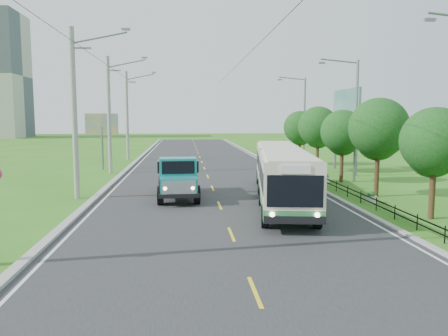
{
  "coord_description": "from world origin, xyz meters",
  "views": [
    {
      "loc": [
        -1.9,
        -17.43,
        4.78
      ],
      "look_at": [
        0.39,
        7.57,
        1.9
      ],
      "focal_mm": 35.0,
      "sensor_mm": 36.0,
      "label": 1
    }
  ],
  "objects": [
    {
      "name": "planter_far",
      "position": [
        8.6,
        22.0,
        0.29
      ],
      "size": [
        0.64,
        0.64,
        0.67
      ],
      "color": "silver",
      "rests_on": "ground"
    },
    {
      "name": "planter_near",
      "position": [
        8.6,
        6.0,
        0.29
      ],
      "size": [
        0.64,
        0.64,
        0.67
      ],
      "color": "silver",
      "rests_on": "ground"
    },
    {
      "name": "edge_line_left",
      "position": [
        -6.65,
        20.0,
        0.02
      ],
      "size": [
        0.12,
        120.0,
        0.0
      ],
      "primitive_type": "cube",
      "color": "silver",
      "rests_on": "road"
    },
    {
      "name": "billboard_right",
      "position": [
        12.3,
        20.0,
        5.34
      ],
      "size": [
        0.24,
        6.0,
        7.3
      ],
      "color": "slate",
      "rests_on": "ground"
    },
    {
      "name": "dump_truck",
      "position": [
        -2.3,
        8.61,
        1.41
      ],
      "size": [
        2.52,
        6.02,
        2.5
      ],
      "rotation": [
        0.0,
        0.0,
        0.04
      ],
      "color": "teal",
      "rests_on": "ground"
    },
    {
      "name": "streetlight_far",
      "position": [
        10.64,
        28.0,
        4.9
      ],
      "size": [
        3.02,
        0.2,
        9.07
      ],
      "color": "slate",
      "rests_on": "ground"
    },
    {
      "name": "road",
      "position": [
        0.0,
        20.0,
        0.01
      ],
      "size": [
        14.0,
        120.0,
        0.02
      ],
      "primitive_type": "cube",
      "color": "#28282B",
      "rests_on": "ground"
    },
    {
      "name": "tree_fourth",
      "position": [
        9.86,
        14.14,
        3.59
      ],
      "size": [
        3.24,
        3.31,
        5.4
      ],
      "color": "#382314",
      "rests_on": "ground"
    },
    {
      "name": "tree_fifth",
      "position": [
        9.86,
        20.14,
        3.85
      ],
      "size": [
        3.48,
        3.52,
        5.8
      ],
      "color": "#382314",
      "rests_on": "ground"
    },
    {
      "name": "railing_right",
      "position": [
        8.0,
        14.0,
        0.3
      ],
      "size": [
        0.04,
        40.0,
        0.6
      ],
      "primitive_type": "cube",
      "color": "black",
      "rests_on": "ground"
    },
    {
      "name": "pole_near",
      "position": [
        -8.26,
        9.0,
        5.09
      ],
      "size": [
        3.51,
        0.32,
        10.0
      ],
      "color": "gray",
      "rests_on": "ground"
    },
    {
      "name": "planter_mid",
      "position": [
        8.6,
        14.0,
        0.29
      ],
      "size": [
        0.64,
        0.64,
        0.67
      ],
      "color": "silver",
      "rests_on": "ground"
    },
    {
      "name": "billboard_left",
      "position": [
        -9.5,
        24.0,
        3.87
      ],
      "size": [
        3.0,
        0.2,
        5.2
      ],
      "color": "slate",
      "rests_on": "ground"
    },
    {
      "name": "tree_third",
      "position": [
        9.86,
        8.14,
        3.99
      ],
      "size": [
        3.6,
        3.62,
        6.0
      ],
      "color": "#382314",
      "rests_on": "ground"
    },
    {
      "name": "ground",
      "position": [
        0.0,
        0.0,
        0.0
      ],
      "size": [
        240.0,
        240.0,
        0.0
      ],
      "primitive_type": "plane",
      "color": "#346718",
      "rests_on": "ground"
    },
    {
      "name": "tree_second",
      "position": [
        9.86,
        2.14,
        3.52
      ],
      "size": [
        3.18,
        3.26,
        5.3
      ],
      "color": "#382314",
      "rests_on": "ground"
    },
    {
      "name": "streetlight_mid",
      "position": [
        10.64,
        14.0,
        4.9
      ],
      "size": [
        3.02,
        0.2,
        9.07
      ],
      "color": "slate",
      "rests_on": "ground"
    },
    {
      "name": "edge_line_right",
      "position": [
        6.65,
        20.0,
        0.02
      ],
      "size": [
        0.12,
        120.0,
        0.0
      ],
      "primitive_type": "cube",
      "color": "silver",
      "rests_on": "road"
    },
    {
      "name": "centre_dash",
      "position": [
        0.0,
        0.0,
        0.02
      ],
      "size": [
        0.12,
        2.2,
        0.0
      ],
      "primitive_type": "cube",
      "color": "yellow",
      "rests_on": "road"
    },
    {
      "name": "pole_mid",
      "position": [
        -8.26,
        21.0,
        5.09
      ],
      "size": [
        3.51,
        0.32,
        10.0
      ],
      "color": "gray",
      "rests_on": "ground"
    },
    {
      "name": "pole_far",
      "position": [
        -8.26,
        33.0,
        5.09
      ],
      "size": [
        3.51,
        0.32,
        10.0
      ],
      "color": "gray",
      "rests_on": "ground"
    },
    {
      "name": "tree_back",
      "position": [
        9.86,
        26.14,
        3.65
      ],
      "size": [
        3.3,
        3.36,
        5.5
      ],
      "color": "#382314",
      "rests_on": "ground"
    },
    {
      "name": "curb_left",
      "position": [
        -7.2,
        20.0,
        0.07
      ],
      "size": [
        0.4,
        120.0,
        0.15
      ],
      "primitive_type": "cube",
      "color": "#9E9E99",
      "rests_on": "ground"
    },
    {
      "name": "curb_right",
      "position": [
        7.15,
        20.0,
        0.05
      ],
      "size": [
        0.3,
        120.0,
        0.1
      ],
      "primitive_type": "cube",
      "color": "#9E9E99",
      "rests_on": "ground"
    },
    {
      "name": "bus",
      "position": [
        3.65,
        7.1,
        1.8
      ],
      "size": [
        4.77,
        15.72,
        3.0
      ],
      "rotation": [
        0.0,
        0.0,
        -0.15
      ],
      "color": "#327D44",
      "rests_on": "ground"
    }
  ]
}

